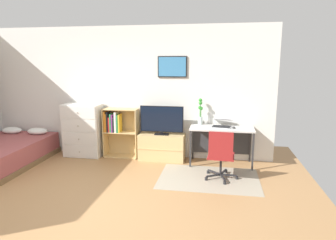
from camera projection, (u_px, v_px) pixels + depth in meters
The scene contains 13 objects.
ground_plane at pixel (74, 205), 4.17m from camera, with size 7.20×7.20×0.00m, color #A87A4C.
wall_back_with_posters at pixel (126, 92), 6.26m from camera, with size 6.12×0.09×2.70m.
area_rug at pixel (209, 178), 5.12m from camera, with size 1.70×1.20×0.01m, color #9E937F.
bed at pixel (3, 153), 5.83m from camera, with size 1.42×2.02×0.57m.
dresser at pixel (83, 130), 6.29m from camera, with size 0.78×0.46×1.11m.
bookshelf at pixel (118, 128), 6.22m from camera, with size 0.72×0.30×1.03m.
tv_stand at pixel (162, 147), 6.08m from camera, with size 0.93×0.41×0.53m.
television at pixel (162, 120), 5.95m from camera, with size 0.88×0.16×0.58m.
desk at pixel (222, 133), 5.81m from camera, with size 1.21×0.57×0.74m.
office_chair at pixel (221, 154), 4.97m from camera, with size 0.57×0.58×0.86m.
laptop at pixel (222, 123), 5.78m from camera, with size 0.42×0.44×0.16m.
computer_mouse at pixel (234, 127), 5.62m from camera, with size 0.06×0.10×0.03m, color #262628.
bamboo_vase at pixel (200, 113), 5.91m from camera, with size 0.09×0.11×0.53m.
Camera 1 is at (1.96, -3.59, 1.96)m, focal length 31.80 mm.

